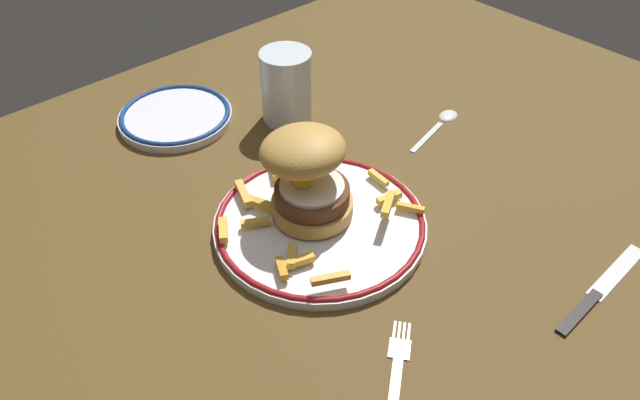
% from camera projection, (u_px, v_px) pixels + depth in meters
% --- Properties ---
extents(ground_plane, '(1.35, 0.98, 0.04)m').
position_uv_depth(ground_plane, '(323.00, 220.00, 0.79)').
color(ground_plane, '#533D1C').
extents(dinner_plate, '(0.26, 0.26, 0.02)m').
position_uv_depth(dinner_plate, '(320.00, 223.00, 0.75)').
color(dinner_plate, silver).
rests_on(dinner_plate, ground_plane).
extents(burger, '(0.12, 0.13, 0.11)m').
position_uv_depth(burger, '(307.00, 172.00, 0.72)').
color(burger, '#C18941').
rests_on(burger, dinner_plate).
extents(fries_pile, '(0.23, 0.22, 0.03)m').
position_uv_depth(fries_pile, '(303.00, 219.00, 0.73)').
color(fries_pile, gold).
rests_on(fries_pile, dinner_plate).
extents(water_glass, '(0.08, 0.08, 0.11)m').
position_uv_depth(water_glass, '(287.00, 90.00, 0.91)').
color(water_glass, silver).
rests_on(water_glass, ground_plane).
extents(side_plate, '(0.17, 0.17, 0.02)m').
position_uv_depth(side_plate, '(176.00, 116.00, 0.93)').
color(side_plate, silver).
rests_on(side_plate, ground_plane).
extents(fork, '(0.12, 0.10, 0.00)m').
position_uv_depth(fork, '(396.00, 377.00, 0.59)').
color(fork, silver).
rests_on(fork, ground_plane).
extents(knife, '(0.18, 0.02, 0.01)m').
position_uv_depth(knife, '(596.00, 294.00, 0.67)').
color(knife, black).
rests_on(knife, ground_plane).
extents(spoon, '(0.13, 0.04, 0.01)m').
position_uv_depth(spoon, '(444.00, 119.00, 0.93)').
color(spoon, silver).
rests_on(spoon, ground_plane).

